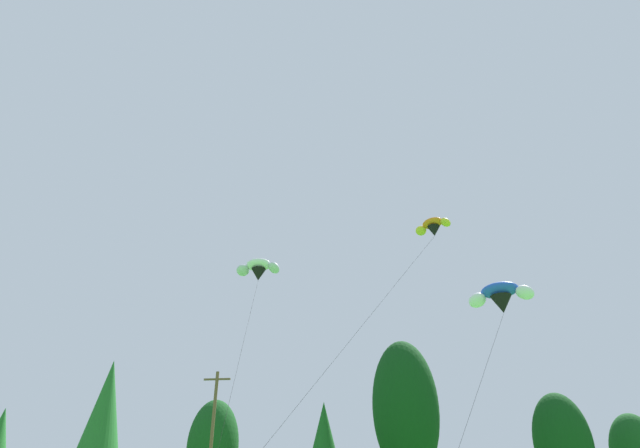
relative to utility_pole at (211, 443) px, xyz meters
The scene contains 9 objects.
treeline_tree_b 17.70m from the utility_pole, 145.74° to the left, with size 4.84×4.84×14.74m.
treeline_tree_c 6.50m from the utility_pole, 106.10° to the left, with size 4.50×4.50×10.01m.
treeline_tree_d 11.70m from the utility_pole, 48.28° to the left, with size 3.81×3.81×10.06m.
treeline_tree_e 17.25m from the utility_pole, 25.50° to the left, with size 5.90×5.90×15.17m.
treeline_tree_f 27.65m from the utility_pole, ahead, with size 4.44×4.44×9.79m.
utility_pole is the anchor object (origin of this frame).
parafoil_kite_high_white 13.74m from the utility_pole, 51.80° to the right, with size 3.74×12.79×17.54m.
parafoil_kite_mid_blue_white 24.37m from the utility_pole, 27.81° to the right, with size 7.58×8.22×12.31m.
parafoil_kite_far_orange 24.54m from the utility_pole, ahead, with size 14.48×15.96×21.73m.
Camera 1 is at (2.21, -3.69, 2.38)m, focal length 28.66 mm.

